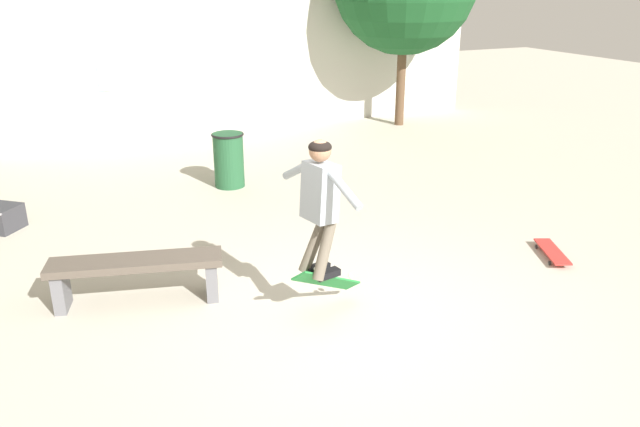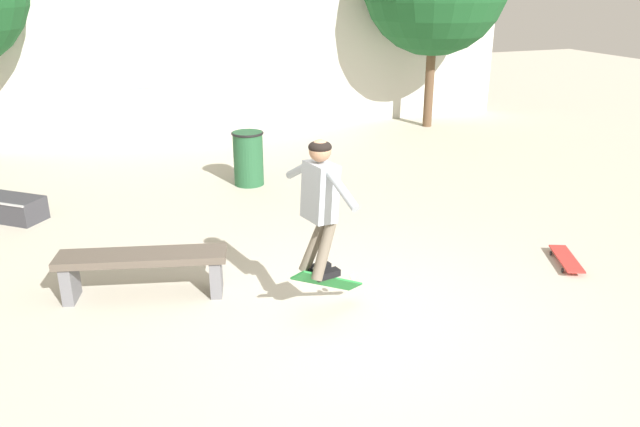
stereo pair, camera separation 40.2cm
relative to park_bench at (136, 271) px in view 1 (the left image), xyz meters
The scene contains 7 objects.
ground_plane 2.32m from the park_bench, 33.98° to the right, with size 40.00×40.00×0.00m, color beige.
building_backdrop 7.87m from the park_bench, 75.88° to the left, with size 15.65×0.52×4.52m.
park_bench is the anchor object (origin of this frame).
trash_bin 4.00m from the park_bench, 59.41° to the left, with size 0.53×0.53×0.90m.
skater 2.17m from the park_bench, 33.60° to the right, with size 0.38×1.21×1.38m.
skateboard_flipping 2.02m from the park_bench, 30.88° to the right, with size 0.83×0.39×0.51m.
skateboard_resting 4.97m from the park_bench, 10.84° to the right, with size 0.51×0.80×0.08m.
Camera 1 is at (-2.58, -4.90, 3.26)m, focal length 35.00 mm.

